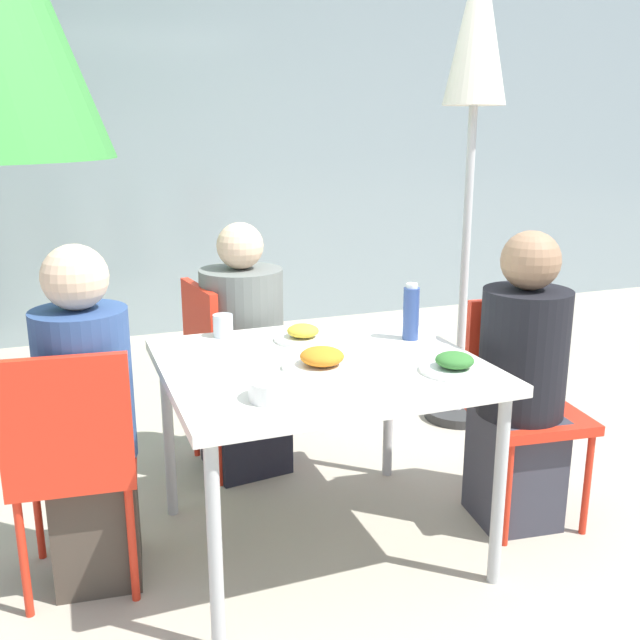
{
  "coord_description": "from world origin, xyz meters",
  "views": [
    {
      "loc": [
        -0.85,
        -2.28,
        1.55
      ],
      "look_at": [
        0.0,
        0.0,
        0.9
      ],
      "focal_mm": 40.0,
      "sensor_mm": 36.0,
      "label": 1
    }
  ],
  "objects_px": {
    "chair_far": "(223,361)",
    "closed_umbrella": "(476,65)",
    "person_left": "(89,427)",
    "bottle": "(411,313)",
    "person_far": "(243,358)",
    "chair_right": "(521,391)",
    "drinking_cup": "(223,326)",
    "salad_bowl": "(275,389)",
    "person_right": "(521,389)",
    "chair_left": "(72,452)"
  },
  "relations": [
    {
      "from": "chair_left",
      "to": "chair_right",
      "type": "height_order",
      "value": "same"
    },
    {
      "from": "person_right",
      "to": "person_far",
      "type": "distance_m",
      "value": 1.23
    },
    {
      "from": "chair_far",
      "to": "person_far",
      "type": "distance_m",
      "value": 0.1
    },
    {
      "from": "closed_umbrella",
      "to": "bottle",
      "type": "relative_size",
      "value": 10.81
    },
    {
      "from": "chair_left",
      "to": "drinking_cup",
      "type": "bearing_deg",
      "value": 40.01
    },
    {
      "from": "person_left",
      "to": "chair_right",
      "type": "xyz_separation_m",
      "value": [
        1.67,
        -0.11,
        -0.05
      ]
    },
    {
      "from": "person_left",
      "to": "person_far",
      "type": "distance_m",
      "value": 0.96
    },
    {
      "from": "person_left",
      "to": "chair_far",
      "type": "distance_m",
      "value": 0.93
    },
    {
      "from": "chair_far",
      "to": "drinking_cup",
      "type": "relative_size",
      "value": 9.83
    },
    {
      "from": "chair_far",
      "to": "bottle",
      "type": "relative_size",
      "value": 3.94
    },
    {
      "from": "bottle",
      "to": "drinking_cup",
      "type": "bearing_deg",
      "value": 156.7
    },
    {
      "from": "chair_right",
      "to": "person_right",
      "type": "xyz_separation_m",
      "value": [
        -0.06,
        -0.07,
        0.04
      ]
    },
    {
      "from": "closed_umbrella",
      "to": "bottle",
      "type": "height_order",
      "value": "closed_umbrella"
    },
    {
      "from": "chair_right",
      "to": "chair_far",
      "type": "bearing_deg",
      "value": -30.74
    },
    {
      "from": "chair_left",
      "to": "chair_far",
      "type": "xyz_separation_m",
      "value": [
        0.68,
        0.76,
        0.0
      ]
    },
    {
      "from": "person_far",
      "to": "chair_right",
      "type": "bearing_deg",
      "value": 44.03
    },
    {
      "from": "closed_umbrella",
      "to": "drinking_cup",
      "type": "distance_m",
      "value": 1.83
    },
    {
      "from": "bottle",
      "to": "drinking_cup",
      "type": "distance_m",
      "value": 0.75
    },
    {
      "from": "person_left",
      "to": "drinking_cup",
      "type": "height_order",
      "value": "person_left"
    },
    {
      "from": "person_right",
      "to": "chair_right",
      "type": "bearing_deg",
      "value": -122.05
    },
    {
      "from": "salad_bowl",
      "to": "drinking_cup",
      "type": "bearing_deg",
      "value": 89.44
    },
    {
      "from": "person_left",
      "to": "closed_umbrella",
      "type": "bearing_deg",
      "value": 29.03
    },
    {
      "from": "chair_far",
      "to": "person_far",
      "type": "xyz_separation_m",
      "value": [
        0.09,
        -0.04,
        0.01
      ]
    },
    {
      "from": "chair_left",
      "to": "closed_umbrella",
      "type": "xyz_separation_m",
      "value": [
        2.02,
        0.89,
        1.33
      ]
    },
    {
      "from": "chair_far",
      "to": "drinking_cup",
      "type": "xyz_separation_m",
      "value": [
        -0.07,
        -0.36,
        0.27
      ]
    },
    {
      "from": "person_far",
      "to": "drinking_cup",
      "type": "xyz_separation_m",
      "value": [
        -0.16,
        -0.32,
        0.25
      ]
    },
    {
      "from": "person_left",
      "to": "drinking_cup",
      "type": "relative_size",
      "value": 13.32
    },
    {
      "from": "drinking_cup",
      "to": "salad_bowl",
      "type": "relative_size",
      "value": 0.56
    },
    {
      "from": "salad_bowl",
      "to": "chair_left",
      "type": "bearing_deg",
      "value": 151.88
    },
    {
      "from": "chair_far",
      "to": "person_far",
      "type": "relative_size",
      "value": 0.76
    },
    {
      "from": "person_left",
      "to": "drinking_cup",
      "type": "bearing_deg",
      "value": 37.41
    },
    {
      "from": "chair_right",
      "to": "person_far",
      "type": "relative_size",
      "value": 0.76
    },
    {
      "from": "drinking_cup",
      "to": "salad_bowl",
      "type": "height_order",
      "value": "drinking_cup"
    },
    {
      "from": "chair_left",
      "to": "bottle",
      "type": "distance_m",
      "value": 1.34
    },
    {
      "from": "person_far",
      "to": "chair_far",
      "type": "bearing_deg",
      "value": -122.05
    },
    {
      "from": "chair_left",
      "to": "chair_right",
      "type": "xyz_separation_m",
      "value": [
        1.73,
        -0.04,
        0.0
      ]
    },
    {
      "from": "person_far",
      "to": "closed_umbrella",
      "type": "height_order",
      "value": "closed_umbrella"
    },
    {
      "from": "closed_umbrella",
      "to": "bottle",
      "type": "bearing_deg",
      "value": -132.92
    },
    {
      "from": "person_right",
      "to": "chair_far",
      "type": "bearing_deg",
      "value": -34.83
    },
    {
      "from": "person_far",
      "to": "closed_umbrella",
      "type": "xyz_separation_m",
      "value": [
        1.25,
        0.16,
        1.31
      ]
    },
    {
      "from": "chair_far",
      "to": "bottle",
      "type": "bearing_deg",
      "value": 35.53
    },
    {
      "from": "closed_umbrella",
      "to": "chair_right",
      "type": "bearing_deg",
      "value": -107.33
    },
    {
      "from": "chair_far",
      "to": "closed_umbrella",
      "type": "relative_size",
      "value": 0.36
    },
    {
      "from": "person_left",
      "to": "bottle",
      "type": "xyz_separation_m",
      "value": [
        1.23,
        0.03,
        0.28
      ]
    },
    {
      "from": "bottle",
      "to": "salad_bowl",
      "type": "xyz_separation_m",
      "value": [
        -0.69,
        -0.43,
        -0.08
      ]
    },
    {
      "from": "chair_right",
      "to": "chair_far",
      "type": "relative_size",
      "value": 1.0
    },
    {
      "from": "chair_right",
      "to": "drinking_cup",
      "type": "bearing_deg",
      "value": -14.73
    },
    {
      "from": "chair_left",
      "to": "person_left",
      "type": "height_order",
      "value": "person_left"
    },
    {
      "from": "person_far",
      "to": "salad_bowl",
      "type": "xyz_separation_m",
      "value": [
        -0.17,
        -1.05,
        0.24
      ]
    },
    {
      "from": "chair_far",
      "to": "closed_umbrella",
      "type": "xyz_separation_m",
      "value": [
        1.33,
        0.12,
        1.33
      ]
    }
  ]
}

